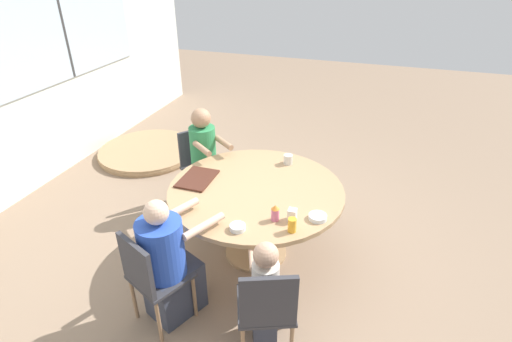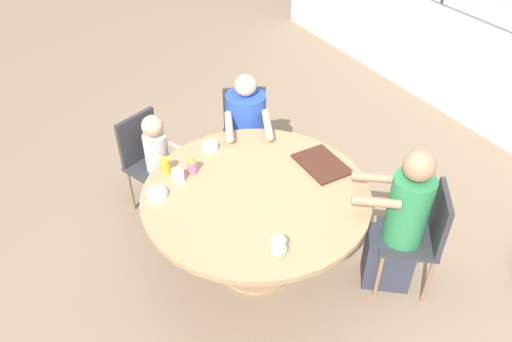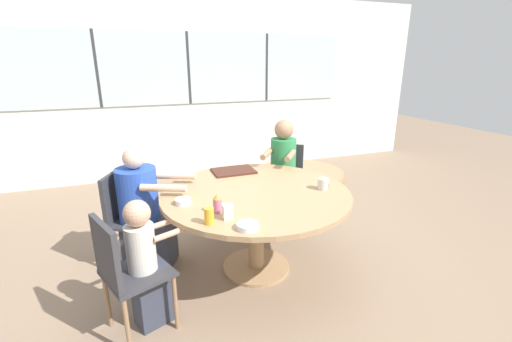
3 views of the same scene
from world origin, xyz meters
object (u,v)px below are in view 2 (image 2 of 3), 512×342
object	(u,v)px
bowl_white_shallow	(157,194)
chair_for_toddler	(147,155)
person_man_blue_shirt	(247,141)
coffee_mug	(279,246)
sippy_cup	(192,165)
person_woman_green_shirt	(399,227)
bowl_cereal	(210,146)
milk_carton_small	(178,175)
chair_for_woman_green_shirt	(422,232)
chair_for_man_blue_shirt	(245,127)
juice_glass	(166,166)
person_toddler	(161,168)

from	to	relation	value
bowl_white_shallow	chair_for_toddler	bearing A→B (deg)	167.25
person_man_blue_shirt	bowl_white_shallow	distance (m)	1.24
coffee_mug	sippy_cup	size ratio (longest dim) A/B	0.70
person_woman_green_shirt	person_man_blue_shirt	bearing A→B (deg)	51.74
person_woman_green_shirt	person_man_blue_shirt	xyz separation A→B (m)	(-1.53, -0.38, -0.06)
bowl_cereal	person_woman_green_shirt	bearing A→B (deg)	34.69
milk_carton_small	bowl_white_shallow	xyz separation A→B (m)	(0.08, -0.19, -0.03)
chair_for_woman_green_shirt	sippy_cup	xyz separation A→B (m)	(-1.12, -1.22, 0.30)
person_woman_green_shirt	person_man_blue_shirt	world-z (taller)	person_woman_green_shirt
chair_for_man_blue_shirt	person_woman_green_shirt	world-z (taller)	person_woman_green_shirt
chair_for_toddler	sippy_cup	bearing A→B (deg)	79.86
juice_glass	milk_carton_small	world-z (taller)	juice_glass
milk_carton_small	coffee_mug	bearing A→B (deg)	16.20
coffee_mug	sippy_cup	distance (m)	0.98
sippy_cup	bowl_cereal	xyz separation A→B (m)	(-0.21, 0.24, -0.05)
coffee_mug	juice_glass	distance (m)	1.11
chair_for_man_blue_shirt	chair_for_toddler	bearing A→B (deg)	23.25
sippy_cup	bowl_white_shallow	world-z (taller)	sippy_cup
coffee_mug	juice_glass	size ratio (longest dim) A/B	0.84
chair_for_man_blue_shirt	bowl_cereal	xyz separation A→B (m)	(0.44, -0.54, 0.25)
milk_carton_small	bowl_cereal	world-z (taller)	milk_carton_small
person_woman_green_shirt	sippy_cup	distance (m)	1.52
person_man_blue_shirt	milk_carton_small	world-z (taller)	person_man_blue_shirt
chair_for_man_blue_shirt	sippy_cup	bearing A→B (deg)	64.50
person_man_blue_shirt	bowl_white_shallow	size ratio (longest dim) A/B	7.57
chair_for_woman_green_shirt	milk_carton_small	world-z (taller)	chair_for_woman_green_shirt
person_woman_green_shirt	juice_glass	size ratio (longest dim) A/B	10.27
person_toddler	coffee_mug	world-z (taller)	person_toddler
person_man_blue_shirt	person_toddler	size ratio (longest dim) A/B	1.16
person_woman_green_shirt	coffee_mug	world-z (taller)	person_woman_green_shirt
person_toddler	person_woman_green_shirt	bearing A→B (deg)	105.16
chair_for_woman_green_shirt	person_man_blue_shirt	xyz separation A→B (m)	(-1.62, -0.51, -0.03)
chair_for_man_blue_shirt	person_toddler	xyz separation A→B (m)	(0.12, -0.87, -0.06)
chair_for_man_blue_shirt	sippy_cup	world-z (taller)	sippy_cup
chair_for_woman_green_shirt	person_toddler	bearing A→B (deg)	75.88
person_toddler	coffee_mug	distance (m)	1.55
coffee_mug	bowl_white_shallow	distance (m)	0.96
chair_for_toddler	person_toddler	xyz separation A→B (m)	(0.14, 0.06, -0.06)
milk_carton_small	chair_for_man_blue_shirt	bearing A→B (deg)	127.28
chair_for_woman_green_shirt	bowl_white_shallow	distance (m)	1.86
chair_for_man_blue_shirt	sippy_cup	distance (m)	1.06
coffee_mug	chair_for_toddler	bearing A→B (deg)	-170.28
person_man_blue_shirt	coffee_mug	bearing A→B (deg)	93.23
juice_glass	bowl_cereal	distance (m)	0.42
person_man_blue_shirt	person_toddler	world-z (taller)	person_man_blue_shirt
chair_for_man_blue_shirt	bowl_white_shallow	bearing A→B (deg)	59.62
person_man_blue_shirt	bowl_cereal	size ratio (longest dim) A/B	8.96
chair_for_toddler	person_woman_green_shirt	size ratio (longest dim) A/B	0.73
juice_glass	person_woman_green_shirt	bearing A→B (deg)	48.22
juice_glass	sippy_cup	bearing A→B (deg)	58.52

